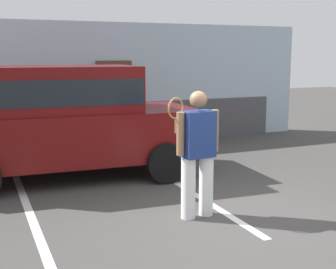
# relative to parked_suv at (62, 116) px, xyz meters

# --- Properties ---
(ground_plane) EXTENTS (40.00, 40.00, 0.00)m
(ground_plane) POSITION_rel_parked_suv_xyz_m (1.68, -3.21, -1.15)
(ground_plane) COLOR #423F3D
(parking_stripe_0) EXTENTS (0.12, 4.40, 0.01)m
(parking_stripe_0) POSITION_rel_parked_suv_xyz_m (-0.83, -1.71, -1.14)
(parking_stripe_0) COLOR silver
(parking_stripe_0) RESTS_ON ground_plane
(parking_stripe_1) EXTENTS (0.12, 4.40, 0.01)m
(parking_stripe_1) POSITION_rel_parked_suv_xyz_m (1.75, -1.71, -1.14)
(parking_stripe_1) COLOR silver
(parking_stripe_1) RESTS_ON ground_plane
(house_frontage) EXTENTS (10.88, 0.40, 3.03)m
(house_frontage) POSITION_rel_parked_suv_xyz_m (1.68, 2.80, 0.28)
(house_frontage) COLOR silver
(house_frontage) RESTS_ON ground_plane
(parked_suv) EXTENTS (4.70, 2.38, 2.05)m
(parked_suv) POSITION_rel_parked_suv_xyz_m (0.00, 0.00, 0.00)
(parked_suv) COLOR #590C0C
(parked_suv) RESTS_ON ground_plane
(tennis_player_man) EXTENTS (0.79, 0.31, 1.77)m
(tennis_player_man) POSITION_rel_parked_suv_xyz_m (1.32, -2.81, -0.22)
(tennis_player_man) COLOR white
(tennis_player_man) RESTS_ON ground_plane
(potted_plant_by_porch) EXTENTS (0.52, 0.52, 0.69)m
(potted_plant_by_porch) POSITION_rel_parked_suv_xyz_m (3.80, 1.82, -0.76)
(potted_plant_by_porch) COLOR gray
(potted_plant_by_porch) RESTS_ON ground_plane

